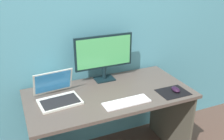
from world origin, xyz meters
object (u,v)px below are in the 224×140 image
keyboard_external (127,102)px  mouse (176,89)px  monitor (104,55)px  laptop (58,95)px  fishbowl (54,81)px

keyboard_external → mouse: (0.46, 0.00, 0.02)m
monitor → mouse: (0.46, -0.47, -0.22)m
laptop → keyboard_external: 0.55m
mouse → keyboard_external: bearing=-174.3°
monitor → fishbowl: bearing=178.5°
laptop → mouse: size_ratio=3.45×
laptop → fishbowl: size_ratio=2.39×
mouse → laptop: bearing=170.4°
fishbowl → keyboard_external: fishbowl is taller
monitor → mouse: size_ratio=5.46×
monitor → fishbowl: size_ratio=3.79×
monitor → fishbowl: (-0.46, 0.01, -0.18)m
keyboard_external → fishbowl: bearing=133.3°
monitor → keyboard_external: 0.53m
fishbowl → keyboard_external: size_ratio=0.38×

